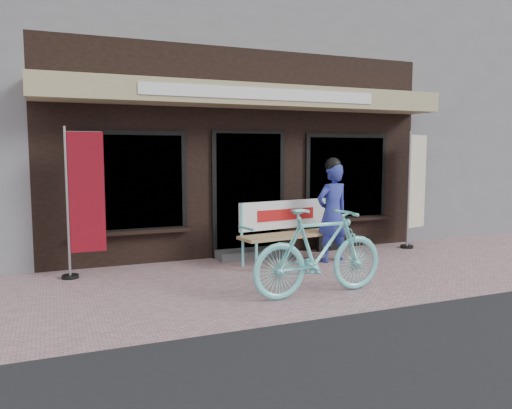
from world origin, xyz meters
name	(u,v)px	position (x,y,z in m)	size (l,w,h in m)	color
ground	(300,282)	(0.00, 0.00, 0.00)	(70.00, 70.00, 0.00)	#AF868B
storefront	(201,101)	(0.00, 4.96, 2.99)	(7.00, 6.77, 6.00)	black
neighbor_right_near	(468,120)	(8.50, 5.50, 2.80)	(10.00, 7.00, 5.60)	slate
bench	(290,226)	(0.44, 1.24, 0.60)	(1.94, 0.76, 1.02)	#6FDAD9
person	(332,211)	(1.11, 0.99, 0.86)	(0.65, 0.47, 1.74)	navy
bicycle	(320,252)	(-0.07, -0.67, 0.57)	(0.53, 1.88, 1.13)	#6FDAD9
nobori_red	(84,200)	(-2.78, 1.44, 1.13)	(0.64, 0.24, 2.20)	gray
nobori_cream	(416,188)	(3.27, 1.53, 1.15)	(0.66, 0.32, 2.23)	gray
menu_stand	(329,224)	(1.53, 1.81, 0.50)	(0.49, 0.16, 0.97)	black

